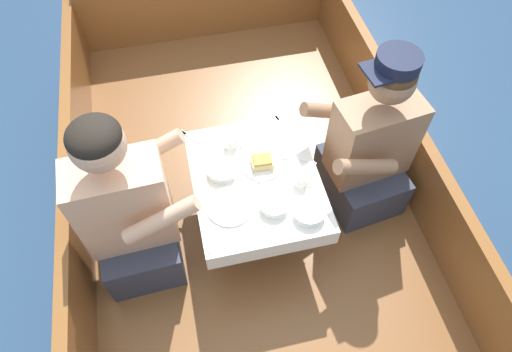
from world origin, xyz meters
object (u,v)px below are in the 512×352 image
Objects in this scene: person_starboard at (369,149)px; coffee_cup_starboard at (231,142)px; coffee_cup_port at (301,180)px; sandwich at (262,161)px; person_port at (130,214)px.

person_starboard is 10.72× the size of coffee_cup_starboard.
sandwich is at bearing 136.97° from coffee_cup_port.
sandwich reaches higher than coffee_cup_port.
person_port is at bearing -151.67° from coffee_cup_starboard.
person_port is 11.30× the size of coffee_cup_port.
sandwich is at bearing -8.27° from person_starboard.
coffee_cup_port is (0.15, -0.14, -0.00)m from sandwich.
person_starboard is 0.43m from coffee_cup_port.
coffee_cup_port is (-0.40, -0.14, 0.05)m from person_starboard.
person_port is 0.59m from coffee_cup_starboard.
sandwich and coffee_cup_starboard have the same top height.
person_port is at bearing -1.98° from person_starboard.
sandwich is 1.14× the size of coffee_cup_starboard.
coffee_cup_starboard is (-0.28, 0.30, 0.00)m from coffee_cup_port.
person_starboard is (1.20, 0.12, -0.02)m from person_port.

